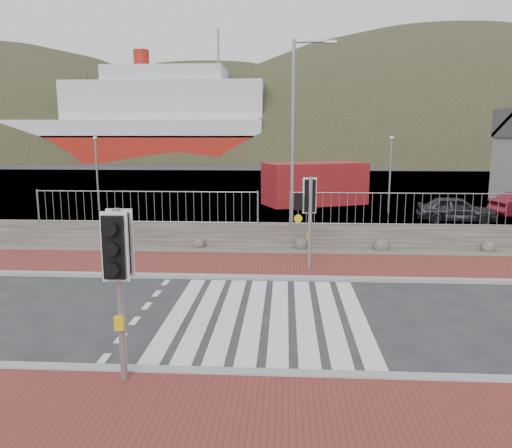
# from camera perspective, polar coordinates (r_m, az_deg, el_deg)

# --- Properties ---
(ground) EXTENTS (220.00, 220.00, 0.00)m
(ground) POSITION_cam_1_polar(r_m,az_deg,el_deg) (11.93, 1.20, -10.46)
(ground) COLOR #28282B
(ground) RESTS_ON ground
(sidewalk_near) EXTENTS (40.00, 4.00, 0.08)m
(sidewalk_near) POSITION_cam_1_polar(r_m,az_deg,el_deg) (7.44, -0.40, -23.86)
(sidewalk_near) COLOR maroon
(sidewalk_near) RESTS_ON ground
(sidewalk_far) EXTENTS (40.00, 3.00, 0.08)m
(sidewalk_far) POSITION_cam_1_polar(r_m,az_deg,el_deg) (16.20, 1.81, -4.70)
(sidewalk_far) COLOR maroon
(sidewalk_far) RESTS_ON ground
(kerb_near) EXTENTS (40.00, 0.25, 0.12)m
(kerb_near) POSITION_cam_1_polar(r_m,az_deg,el_deg) (9.16, 0.45, -16.79)
(kerb_near) COLOR gray
(kerb_near) RESTS_ON ground
(kerb_far) EXTENTS (40.00, 0.25, 0.12)m
(kerb_far) POSITION_cam_1_polar(r_m,az_deg,el_deg) (14.76, 1.65, -6.16)
(kerb_far) COLOR gray
(kerb_far) RESTS_ON ground
(zebra_crossing) EXTENTS (4.62, 5.60, 0.01)m
(zebra_crossing) POSITION_cam_1_polar(r_m,az_deg,el_deg) (11.93, 1.20, -10.43)
(zebra_crossing) COLOR silver
(zebra_crossing) RESTS_ON ground
(gravel_strip) EXTENTS (40.00, 1.50, 0.06)m
(gravel_strip) POSITION_cam_1_polar(r_m,az_deg,el_deg) (18.15, 1.99, -3.11)
(gravel_strip) COLOR #59544C
(gravel_strip) RESTS_ON ground
(stone_wall) EXTENTS (40.00, 0.60, 0.90)m
(stone_wall) POSITION_cam_1_polar(r_m,az_deg,el_deg) (18.84, 2.05, -1.30)
(stone_wall) COLOR #464139
(stone_wall) RESTS_ON ground
(railing) EXTENTS (18.07, 0.07, 1.22)m
(railing) POSITION_cam_1_polar(r_m,az_deg,el_deg) (18.46, 2.07, 2.77)
(railing) COLOR gray
(railing) RESTS_ON stone_wall
(quay) EXTENTS (120.00, 40.00, 0.50)m
(quay) POSITION_cam_1_polar(r_m,az_deg,el_deg) (39.28, 2.76, 4.06)
(quay) COLOR #4C4C4F
(quay) RESTS_ON ground
(water) EXTENTS (220.00, 50.00, 0.05)m
(water) POSITION_cam_1_polar(r_m,az_deg,el_deg) (74.17, 3.07, 6.95)
(water) COLOR #3F4C54
(water) RESTS_ON ground
(ferry) EXTENTS (50.00, 16.00, 20.00)m
(ferry) POSITION_cam_1_polar(r_m,az_deg,el_deg) (82.94, -14.48, 10.70)
(ferry) COLOR maroon
(ferry) RESTS_ON ground
(hills_backdrop) EXTENTS (254.00, 90.00, 100.00)m
(hills_backdrop) POSITION_cam_1_polar(r_m,az_deg,el_deg) (102.93, 6.80, -5.21)
(hills_backdrop) COLOR #292C1A
(hills_backdrop) RESTS_ON ground
(traffic_signal_near) EXTENTS (0.44, 0.28, 3.04)m
(traffic_signal_near) POSITION_cam_1_polar(r_m,az_deg,el_deg) (8.49, -15.45, -3.96)
(traffic_signal_near) COLOR gray
(traffic_signal_near) RESTS_ON ground
(traffic_signal_far) EXTENTS (0.72, 0.31, 2.94)m
(traffic_signal_far) POSITION_cam_1_polar(r_m,az_deg,el_deg) (15.23, 6.08, 2.30)
(traffic_signal_far) COLOR gray
(traffic_signal_far) RESTS_ON ground
(streetlight) EXTENTS (1.62, 0.28, 7.64)m
(streetlight) POSITION_cam_1_polar(r_m,az_deg,el_deg) (19.25, 4.62, 10.45)
(streetlight) COLOR gray
(streetlight) RESTS_ON ground
(shipping_container) EXTENTS (6.55, 4.68, 2.52)m
(shipping_container) POSITION_cam_1_polar(r_m,az_deg,el_deg) (30.52, 6.74, 4.60)
(shipping_container) COLOR maroon
(shipping_container) RESTS_ON ground
(car_a) EXTENTS (3.84, 1.97, 1.25)m
(car_a) POSITION_cam_1_polar(r_m,az_deg,el_deg) (26.09, 21.91, 1.58)
(car_a) COLOR black
(car_a) RESTS_ON ground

